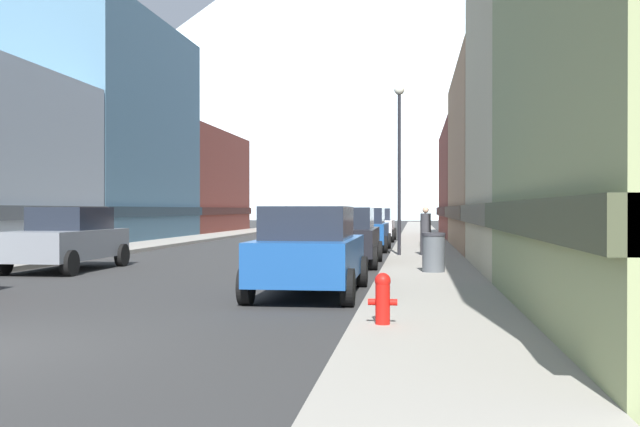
{
  "coord_description": "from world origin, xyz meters",
  "views": [
    {
      "loc": [
        5.89,
        -7.79,
        1.72
      ],
      "look_at": [
        -0.48,
        40.64,
        1.44
      ],
      "focal_mm": 40.58,
      "sensor_mm": 36.0,
      "label": 1
    }
  ],
  "objects_px": {
    "car_right_2": "(364,229)",
    "trash_bin_right": "(434,252)",
    "car_left_1": "(68,238)",
    "car_right_0": "(310,250)",
    "fire_hydrant_near": "(383,297)",
    "car_right_1": "(346,236)",
    "car_driving_0": "(364,219)",
    "pedestrian_0": "(426,233)",
    "car_right_3": "(376,224)",
    "streetlamp_right": "(399,143)"
  },
  "relations": [
    {
      "from": "car_right_2",
      "to": "trash_bin_right",
      "type": "xyz_separation_m",
      "value": [
        2.55,
        -11.61,
        -0.26
      ]
    },
    {
      "from": "car_right_2",
      "to": "car_left_1",
      "type": "bearing_deg",
      "value": -125.3
    },
    {
      "from": "car_right_1",
      "to": "car_right_3",
      "type": "relative_size",
      "value": 1.0
    },
    {
      "from": "car_right_0",
      "to": "pedestrian_0",
      "type": "distance_m",
      "value": 11.02
    },
    {
      "from": "car_left_1",
      "to": "streetlamp_right",
      "type": "relative_size",
      "value": 0.75
    },
    {
      "from": "car_right_2",
      "to": "trash_bin_right",
      "type": "bearing_deg",
      "value": -77.61
    },
    {
      "from": "car_right_0",
      "to": "car_right_1",
      "type": "distance_m",
      "value": 7.73
    },
    {
      "from": "car_left_1",
      "to": "car_right_2",
      "type": "bearing_deg",
      "value": 54.7
    },
    {
      "from": "fire_hydrant_near",
      "to": "trash_bin_right",
      "type": "relative_size",
      "value": 0.72
    },
    {
      "from": "car_right_3",
      "to": "trash_bin_right",
      "type": "relative_size",
      "value": 4.5
    },
    {
      "from": "car_right_1",
      "to": "fire_hydrant_near",
      "type": "distance_m",
      "value": 12.24
    },
    {
      "from": "car_left_1",
      "to": "fire_hydrant_near",
      "type": "bearing_deg",
      "value": -45.25
    },
    {
      "from": "car_left_1",
      "to": "pedestrian_0",
      "type": "height_order",
      "value": "pedestrian_0"
    },
    {
      "from": "car_right_2",
      "to": "streetlamp_right",
      "type": "distance_m",
      "value": 6.06
    },
    {
      "from": "fire_hydrant_near",
      "to": "car_right_2",
      "type": "bearing_deg",
      "value": 94.7
    },
    {
      "from": "car_left_1",
      "to": "car_right_2",
      "type": "xyz_separation_m",
      "value": [
        7.6,
        10.73,
        0.0
      ]
    },
    {
      "from": "pedestrian_0",
      "to": "streetlamp_right",
      "type": "relative_size",
      "value": 0.28
    },
    {
      "from": "car_driving_0",
      "to": "trash_bin_right",
      "type": "height_order",
      "value": "car_driving_0"
    },
    {
      "from": "car_right_0",
      "to": "car_right_3",
      "type": "distance_m",
      "value": 24.93
    },
    {
      "from": "car_right_0",
      "to": "trash_bin_right",
      "type": "distance_m",
      "value": 4.8
    },
    {
      "from": "car_driving_0",
      "to": "car_left_1",
      "type": "bearing_deg",
      "value": -97.37
    },
    {
      "from": "car_right_3",
      "to": "streetlamp_right",
      "type": "distance_m",
      "value": 14.66
    },
    {
      "from": "car_right_1",
      "to": "car_driving_0",
      "type": "xyz_separation_m",
      "value": [
        -2.2,
        38.97,
        0.0
      ]
    },
    {
      "from": "car_right_3",
      "to": "streetlamp_right",
      "type": "height_order",
      "value": "streetlamp_right"
    },
    {
      "from": "streetlamp_right",
      "to": "fire_hydrant_near",
      "type": "bearing_deg",
      "value": -89.62
    },
    {
      "from": "fire_hydrant_near",
      "to": "pedestrian_0",
      "type": "xyz_separation_m",
      "value": [
        0.8,
        15.14,
        0.39
      ]
    },
    {
      "from": "trash_bin_right",
      "to": "car_right_2",
      "type": "bearing_deg",
      "value": 102.39
    },
    {
      "from": "car_right_2",
      "to": "streetlamp_right",
      "type": "bearing_deg",
      "value": -72.72
    },
    {
      "from": "car_right_3",
      "to": "pedestrian_0",
      "type": "height_order",
      "value": "pedestrian_0"
    },
    {
      "from": "car_right_0",
      "to": "car_right_1",
      "type": "xyz_separation_m",
      "value": [
        0.0,
        7.73,
        0.0
      ]
    },
    {
      "from": "streetlamp_right",
      "to": "car_right_3",
      "type": "bearing_deg",
      "value": 96.21
    },
    {
      "from": "car_driving_0",
      "to": "fire_hydrant_near",
      "type": "relative_size",
      "value": 6.25
    },
    {
      "from": "car_driving_0",
      "to": "fire_hydrant_near",
      "type": "height_order",
      "value": "car_driving_0"
    },
    {
      "from": "car_right_0",
      "to": "car_right_3",
      "type": "height_order",
      "value": "same"
    },
    {
      "from": "car_right_1",
      "to": "car_driving_0",
      "type": "height_order",
      "value": "same"
    },
    {
      "from": "car_left_1",
      "to": "car_right_2",
      "type": "distance_m",
      "value": 13.15
    },
    {
      "from": "car_right_0",
      "to": "car_driving_0",
      "type": "height_order",
      "value": "same"
    },
    {
      "from": "car_left_1",
      "to": "car_right_0",
      "type": "bearing_deg",
      "value": -33.01
    },
    {
      "from": "car_right_1",
      "to": "car_right_3",
      "type": "xyz_separation_m",
      "value": [
        -0.0,
        17.2,
        0.0
      ]
    },
    {
      "from": "fire_hydrant_near",
      "to": "trash_bin_right",
      "type": "distance_m",
      "value": 8.5
    },
    {
      "from": "car_left_1",
      "to": "car_right_3",
      "type": "distance_m",
      "value": 21.39
    },
    {
      "from": "car_right_3",
      "to": "fire_hydrant_near",
      "type": "xyz_separation_m",
      "value": [
        1.65,
        -29.33,
        -0.37
      ]
    },
    {
      "from": "car_driving_0",
      "to": "car_right_2",
      "type": "bearing_deg",
      "value": -85.95
    },
    {
      "from": "car_right_0",
      "to": "fire_hydrant_near",
      "type": "relative_size",
      "value": 6.26
    },
    {
      "from": "fire_hydrant_near",
      "to": "pedestrian_0",
      "type": "relative_size",
      "value": 0.42
    },
    {
      "from": "car_right_3",
      "to": "fire_hydrant_near",
      "type": "relative_size",
      "value": 6.27
    },
    {
      "from": "car_right_0",
      "to": "fire_hydrant_near",
      "type": "xyz_separation_m",
      "value": [
        1.65,
        -4.4,
        -0.37
      ]
    },
    {
      "from": "car_right_1",
      "to": "car_right_3",
      "type": "distance_m",
      "value": 17.2
    },
    {
      "from": "car_right_1",
      "to": "car_driving_0",
      "type": "distance_m",
      "value": 39.03
    },
    {
      "from": "car_left_1",
      "to": "streetlamp_right",
      "type": "bearing_deg",
      "value": 32.15
    }
  ]
}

